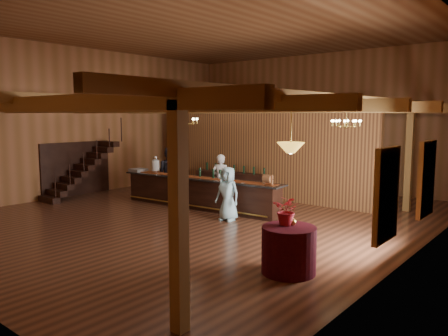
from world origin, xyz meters
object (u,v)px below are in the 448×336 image
Objects in this scene: raffle_drum at (268,179)px; floor_plant at (366,190)px; chandelier_left at (185,121)px; chandelier_right at (346,123)px; bartender at (221,180)px; staff_second at (169,172)px; backbar_shelf at (234,184)px; guest at (228,194)px; pendant_lamp at (291,148)px; tasting_bar at (199,193)px; beverage_dispenser at (156,165)px; round_table at (289,250)px.

raffle_drum reaches higher than floor_plant.
chandelier_left is 1.00× the size of chandelier_right.
bartender is 2.35m from staff_second.
bartender reaches higher than raffle_drum.
backbar_shelf is 3.91m from guest.
chandelier_left is 4.85m from chandelier_right.
backbar_shelf is at bearing 97.21° from chandelier_left.
bartender is (-5.04, 3.99, -1.54)m from pendant_lamp.
backbar_shelf is 2.01× the size of guest.
backbar_shelf is 3.82m from chandelier_left.
pendant_lamp reaches higher than floor_plant.
backbar_shelf is at bearing 97.00° from tasting_bar.
guest reaches higher than tasting_bar.
floor_plant is (1.74, 2.99, -0.55)m from raffle_drum.
tasting_bar is 5.11m from chandelier_right.
pendant_lamp reaches higher than beverage_dispenser.
pendant_lamp is (5.43, -2.72, -0.42)m from chandelier_left.
raffle_drum is 1.24m from guest.
floor_plant is (-0.15, 2.00, -2.16)m from chandelier_right.
chandelier_left reaches higher than guest.
round_table is 1.95m from pendant_lamp.
beverage_dispenser is 6.68m from chandelier_right.
beverage_dispenser is 0.35× the size of bartender.
staff_second is at bearing 158.24° from tasting_bar.
chandelier_right is at bearing 9.99° from tasting_bar.
chandelier_right is at bearing 101.38° from pendant_lamp.
beverage_dispenser is 7.08m from floor_plant.
beverage_dispenser is 0.39× the size of guest.
backbar_shelf is 2.47× the size of floor_plant.
backbar_shelf is at bearing -171.78° from floor_plant.
chandelier_right reaches higher than raffle_drum.
guest is at bearing 111.10° from bartender.
raffle_drum is (2.54, 0.16, 0.67)m from tasting_bar.
chandelier_right is 0.47× the size of bartender.
tasting_bar is at bearing -165.39° from chandelier_right.
floor_plant is at bearing 99.15° from round_table.
chandelier_left is 0.64× the size of floor_plant.
raffle_drum is 0.33× the size of round_table.
round_table is at bearing -53.26° from backbar_shelf.
staff_second reaches higher than tasting_bar.
chandelier_left and chandelier_right have the same top height.
beverage_dispenser is 7.95m from round_table.
chandelier_right reaches higher than round_table.
pendant_lamp is 0.52× the size of bartender.
floor_plant reaches higher than tasting_bar.
raffle_drum is at bearing 129.26° from pendant_lamp.
beverage_dispenser is at bearing 167.92° from chandelier_left.
bartender is (0.26, 0.77, 0.35)m from tasting_bar.
staff_second reaches higher than bartender.
raffle_drum is at bearing -1.04° from tasting_bar.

